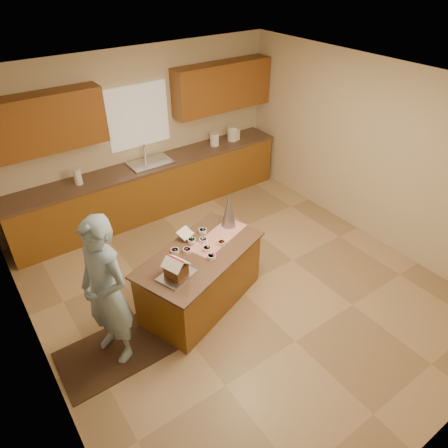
{
  "coord_description": "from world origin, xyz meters",
  "views": [
    {
      "loc": [
        -2.58,
        -3.28,
        3.94
      ],
      "look_at": [
        -0.1,
        0.2,
        1.0
      ],
      "focal_mm": 32.8,
      "sensor_mm": 36.0,
      "label": 1
    }
  ],
  "objects_px": {
    "boy": "(106,293)",
    "gingerbread_house": "(176,268)",
    "island_base": "(201,279)",
    "tinsel_tree": "(229,210)"
  },
  "relations": [
    {
      "from": "tinsel_tree",
      "to": "boy",
      "type": "bearing_deg",
      "value": -168.24
    },
    {
      "from": "island_base",
      "to": "tinsel_tree",
      "type": "relative_size",
      "value": 3.27
    },
    {
      "from": "boy",
      "to": "gingerbread_house",
      "type": "xyz_separation_m",
      "value": [
        0.79,
        -0.09,
        0.0
      ]
    },
    {
      "from": "tinsel_tree",
      "to": "boy",
      "type": "xyz_separation_m",
      "value": [
        -1.87,
        -0.39,
        -0.13
      ]
    },
    {
      "from": "island_base",
      "to": "tinsel_tree",
      "type": "height_order",
      "value": "tinsel_tree"
    },
    {
      "from": "island_base",
      "to": "boy",
      "type": "bearing_deg",
      "value": 165.74
    },
    {
      "from": "island_base",
      "to": "gingerbread_house",
      "type": "distance_m",
      "value": 0.73
    },
    {
      "from": "gingerbread_house",
      "to": "boy",
      "type": "bearing_deg",
      "value": 173.57
    },
    {
      "from": "island_base",
      "to": "gingerbread_house",
      "type": "xyz_separation_m",
      "value": [
        -0.44,
        -0.2,
        0.54
      ]
    },
    {
      "from": "tinsel_tree",
      "to": "gingerbread_house",
      "type": "relative_size",
      "value": 1.55
    }
  ]
}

